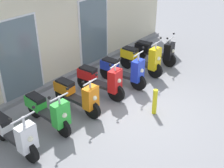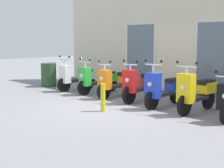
{
  "view_description": "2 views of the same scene",
  "coord_description": "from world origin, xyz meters",
  "px_view_note": "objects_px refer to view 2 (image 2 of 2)",
  "views": [
    {
      "loc": [
        -5.27,
        -3.71,
        4.41
      ],
      "look_at": [
        -0.19,
        0.58,
        0.66
      ],
      "focal_mm": 46.96,
      "sensor_mm": 36.0,
      "label": 1
    },
    {
      "loc": [
        6.3,
        -5.86,
        1.84
      ],
      "look_at": [
        -0.42,
        0.43,
        0.53
      ],
      "focal_mm": 53.16,
      "sensor_mm": 36.0,
      "label": 2
    }
  ],
  "objects_px": {
    "scooter_white": "(76,77)",
    "curb_bollard": "(103,97)",
    "scooter_green": "(97,79)",
    "scooter_blue": "(164,89)",
    "trash_bin": "(49,75)",
    "scooter_orange": "(116,82)",
    "scooter_red": "(140,84)",
    "scooter_yellow": "(196,91)"
  },
  "relations": [
    {
      "from": "scooter_green",
      "to": "scooter_white",
      "type": "bearing_deg",
      "value": -173.74
    },
    {
      "from": "scooter_red",
      "to": "scooter_yellow",
      "type": "xyz_separation_m",
      "value": [
        1.9,
        -0.06,
        0.02
      ]
    },
    {
      "from": "curb_bollard",
      "to": "scooter_green",
      "type": "bearing_deg",
      "value": 142.3
    },
    {
      "from": "trash_bin",
      "to": "scooter_red",
      "type": "bearing_deg",
      "value": 4.41
    },
    {
      "from": "curb_bollard",
      "to": "scooter_blue",
      "type": "bearing_deg",
      "value": 66.64
    },
    {
      "from": "curb_bollard",
      "to": "scooter_red",
      "type": "bearing_deg",
      "value": 98.26
    },
    {
      "from": "scooter_blue",
      "to": "trash_bin",
      "type": "bearing_deg",
      "value": -177.22
    },
    {
      "from": "scooter_blue",
      "to": "curb_bollard",
      "type": "height_order",
      "value": "scooter_blue"
    },
    {
      "from": "scooter_orange",
      "to": "scooter_white",
      "type": "bearing_deg",
      "value": -177.83
    },
    {
      "from": "scooter_red",
      "to": "trash_bin",
      "type": "bearing_deg",
      "value": -175.59
    },
    {
      "from": "scooter_orange",
      "to": "trash_bin",
      "type": "xyz_separation_m",
      "value": [
        -3.33,
        -0.29,
        -0.04
      ]
    },
    {
      "from": "scooter_green",
      "to": "scooter_orange",
      "type": "distance_m",
      "value": 0.92
    },
    {
      "from": "scooter_red",
      "to": "trash_bin",
      "type": "distance_m",
      "value": 4.31
    },
    {
      "from": "scooter_red",
      "to": "scooter_white",
      "type": "bearing_deg",
      "value": -177.77
    },
    {
      "from": "scooter_red",
      "to": "scooter_blue",
      "type": "xyz_separation_m",
      "value": [
        0.91,
        -0.08,
        -0.02
      ]
    },
    {
      "from": "scooter_white",
      "to": "curb_bollard",
      "type": "xyz_separation_m",
      "value": [
        3.12,
        -1.53,
        -0.11
      ]
    },
    {
      "from": "scooter_white",
      "to": "curb_bollard",
      "type": "bearing_deg",
      "value": -26.07
    },
    {
      "from": "scooter_green",
      "to": "scooter_red",
      "type": "bearing_deg",
      "value": 0.07
    },
    {
      "from": "scooter_white",
      "to": "trash_bin",
      "type": "relative_size",
      "value": 1.8
    },
    {
      "from": "scooter_yellow",
      "to": "trash_bin",
      "type": "bearing_deg",
      "value": -177.52
    },
    {
      "from": "scooter_yellow",
      "to": "curb_bollard",
      "type": "distance_m",
      "value": 2.29
    },
    {
      "from": "scooter_blue",
      "to": "trash_bin",
      "type": "distance_m",
      "value": 5.21
    },
    {
      "from": "trash_bin",
      "to": "curb_bollard",
      "type": "height_order",
      "value": "trash_bin"
    },
    {
      "from": "scooter_green",
      "to": "curb_bollard",
      "type": "xyz_separation_m",
      "value": [
        2.12,
        -1.64,
        -0.12
      ]
    },
    {
      "from": "scooter_blue",
      "to": "scooter_yellow",
      "type": "distance_m",
      "value": 0.98
    },
    {
      "from": "scooter_blue",
      "to": "curb_bollard",
      "type": "relative_size",
      "value": 2.35
    },
    {
      "from": "scooter_yellow",
      "to": "curb_bollard",
      "type": "bearing_deg",
      "value": -136.44
    },
    {
      "from": "scooter_green",
      "to": "scooter_yellow",
      "type": "distance_m",
      "value": 3.78
    },
    {
      "from": "trash_bin",
      "to": "curb_bollard",
      "type": "xyz_separation_m",
      "value": [
        4.53,
        -1.31,
        -0.09
      ]
    },
    {
      "from": "scooter_red",
      "to": "scooter_yellow",
      "type": "distance_m",
      "value": 1.9
    },
    {
      "from": "scooter_white",
      "to": "trash_bin",
      "type": "distance_m",
      "value": 1.43
    },
    {
      "from": "scooter_yellow",
      "to": "curb_bollard",
      "type": "height_order",
      "value": "scooter_yellow"
    },
    {
      "from": "scooter_yellow",
      "to": "scooter_red",
      "type": "bearing_deg",
      "value": 178.08
    },
    {
      "from": "trash_bin",
      "to": "scooter_green",
      "type": "bearing_deg",
      "value": 7.76
    },
    {
      "from": "scooter_white",
      "to": "curb_bollard",
      "type": "distance_m",
      "value": 3.48
    },
    {
      "from": "scooter_white",
      "to": "curb_bollard",
      "type": "height_order",
      "value": "scooter_white"
    },
    {
      "from": "scooter_blue",
      "to": "scooter_yellow",
      "type": "relative_size",
      "value": 1.01
    },
    {
      "from": "scooter_green",
      "to": "curb_bollard",
      "type": "bearing_deg",
      "value": -37.7
    },
    {
      "from": "scooter_orange",
      "to": "scooter_red",
      "type": "relative_size",
      "value": 0.97
    },
    {
      "from": "scooter_red",
      "to": "trash_bin",
      "type": "xyz_separation_m",
      "value": [
        -4.29,
        -0.33,
        -0.06
      ]
    },
    {
      "from": "scooter_white",
      "to": "scooter_blue",
      "type": "xyz_separation_m",
      "value": [
        3.8,
        0.03,
        0.02
      ]
    },
    {
      "from": "scooter_red",
      "to": "curb_bollard",
      "type": "height_order",
      "value": "scooter_red"
    }
  ]
}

